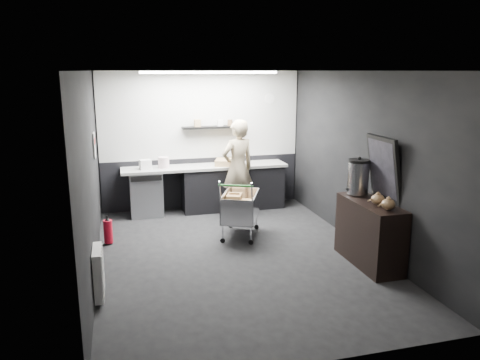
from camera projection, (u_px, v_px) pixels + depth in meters
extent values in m
plane|color=black|center=(236.00, 256.00, 7.00)|extent=(5.50, 5.50, 0.00)
plane|color=silver|center=(236.00, 71.00, 6.38)|extent=(5.50, 5.50, 0.00)
plane|color=black|center=(202.00, 140.00, 9.28)|extent=(5.50, 0.00, 5.50)
plane|color=black|center=(315.00, 229.00, 4.10)|extent=(5.50, 0.00, 5.50)
plane|color=black|center=(90.00, 175.00, 6.19)|extent=(0.00, 5.50, 5.50)
plane|color=black|center=(362.00, 161.00, 7.19)|extent=(0.00, 5.50, 5.50)
cube|color=silver|center=(201.00, 115.00, 9.14)|extent=(3.95, 0.02, 1.70)
cube|color=black|center=(203.00, 182.00, 9.45)|extent=(3.95, 0.02, 1.00)
cube|color=black|center=(213.00, 127.00, 9.14)|extent=(1.20, 0.22, 0.04)
cylinder|color=white|center=(270.00, 99.00, 9.42)|extent=(0.20, 0.03, 0.20)
cube|color=silver|center=(94.00, 145.00, 7.37)|extent=(0.02, 0.30, 0.40)
cube|color=red|center=(94.00, 141.00, 7.35)|extent=(0.02, 0.22, 0.10)
cube|color=white|center=(98.00, 272.00, 5.58)|extent=(0.10, 0.50, 0.60)
cube|color=white|center=(210.00, 72.00, 8.13)|extent=(2.40, 0.20, 0.04)
cube|color=black|center=(233.00, 188.00, 9.32)|extent=(2.00, 0.56, 0.85)
cube|color=#A9A8A4|center=(205.00, 167.00, 9.07)|extent=(3.20, 0.60, 0.05)
cube|color=#9EA0A5|center=(146.00, 193.00, 8.89)|extent=(0.60, 0.58, 0.85)
cube|color=black|center=(146.00, 179.00, 8.53)|extent=(0.56, 0.02, 0.10)
imported|color=beige|center=(238.00, 168.00, 8.78)|extent=(0.76, 0.61, 1.83)
cube|color=silver|center=(240.00, 218.00, 7.78)|extent=(0.83, 0.98, 0.02)
cube|color=silver|center=(225.00, 207.00, 7.66)|extent=(0.35, 0.77, 0.44)
cube|color=silver|center=(255.00, 205.00, 7.79)|extent=(0.35, 0.77, 0.44)
cube|color=silver|center=(247.00, 213.00, 7.35)|extent=(0.50, 0.23, 0.44)
cube|color=silver|center=(234.00, 200.00, 8.11)|extent=(0.50, 0.23, 0.44)
cylinder|color=silver|center=(232.00, 235.00, 7.40)|extent=(0.02, 0.02, 0.29)
cylinder|color=silver|center=(260.00, 232.00, 7.51)|extent=(0.02, 0.02, 0.29)
cylinder|color=silver|center=(222.00, 220.00, 8.10)|extent=(0.02, 0.02, 0.29)
cylinder|color=silver|center=(247.00, 218.00, 8.22)|extent=(0.02, 0.02, 0.29)
cylinder|color=green|center=(248.00, 185.00, 7.18)|extent=(0.51, 0.25, 0.03)
cube|color=olive|center=(232.00, 206.00, 7.79)|extent=(0.33, 0.36, 0.37)
cube|color=olive|center=(250.00, 210.00, 7.66)|extent=(0.31, 0.34, 0.33)
cylinder|color=black|center=(232.00, 242.00, 7.43)|extent=(0.08, 0.06, 0.08)
cylinder|color=black|center=(222.00, 227.00, 8.13)|extent=(0.08, 0.06, 0.08)
cylinder|color=black|center=(260.00, 240.00, 7.54)|extent=(0.08, 0.06, 0.08)
cylinder|color=black|center=(247.00, 225.00, 8.25)|extent=(0.08, 0.06, 0.08)
cube|color=black|center=(370.00, 233.00, 6.61)|extent=(0.46, 1.22, 0.92)
cylinder|color=silver|center=(358.00, 178.00, 6.83)|extent=(0.31, 0.31, 0.47)
cylinder|color=black|center=(359.00, 161.00, 6.78)|extent=(0.31, 0.31, 0.04)
sphere|color=black|center=(359.00, 158.00, 6.77)|extent=(0.05, 0.05, 0.05)
ellipsoid|color=brown|center=(378.00, 199.00, 6.35)|extent=(0.18, 0.18, 0.15)
ellipsoid|color=brown|center=(388.00, 204.00, 6.11)|extent=(0.18, 0.18, 0.15)
cube|color=black|center=(384.00, 168.00, 6.50)|extent=(0.21, 0.71, 0.91)
cube|color=black|center=(382.00, 169.00, 6.49)|extent=(0.15, 0.61, 0.78)
cylinder|color=red|center=(108.00, 231.00, 7.42)|extent=(0.14, 0.14, 0.37)
cone|color=black|center=(107.00, 219.00, 7.38)|extent=(0.09, 0.09, 0.06)
cylinder|color=black|center=(107.00, 217.00, 7.37)|extent=(0.03, 0.03, 0.06)
cube|color=tan|center=(230.00, 162.00, 9.13)|extent=(0.66, 0.58, 0.11)
cylinder|color=silver|center=(164.00, 163.00, 8.84)|extent=(0.21, 0.21, 0.21)
cube|color=white|center=(145.00, 165.00, 8.71)|extent=(0.23, 0.19, 0.18)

